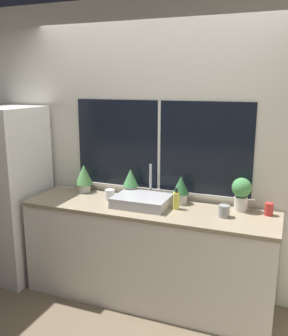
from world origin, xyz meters
TOP-DOWN VIEW (x-y plane):
  - ground_plane at (0.00, 0.00)m, footprint 14.00×14.00m
  - wall_back at (0.00, 0.64)m, footprint 8.00×0.09m
  - wall_left at (-2.17, 1.50)m, footprint 0.06×7.00m
  - counter at (0.00, 0.28)m, footprint 2.25×0.59m
  - refrigerator at (-1.53, 0.25)m, footprint 0.72×0.68m
  - sink at (-0.05, 0.31)m, footprint 0.48×0.42m
  - potted_plant_far_left at (-0.75, 0.50)m, footprint 0.18×0.18m
  - potted_plant_center_left at (-0.25, 0.50)m, footprint 0.15×0.15m
  - potted_plant_center_right at (0.24, 0.50)m, footprint 0.15×0.15m
  - potted_plant_far_right at (0.77, 0.50)m, footprint 0.17×0.17m
  - soap_bottle at (0.25, 0.33)m, footprint 0.06×0.06m
  - mug_white at (-0.39, 0.35)m, footprint 0.09×0.09m
  - mug_red at (1.01, 0.46)m, footprint 0.07×0.07m
  - mug_grey at (0.67, 0.29)m, footprint 0.09×0.09m

SIDE VIEW (x-z plane):
  - ground_plane at x=0.00m, z-range 0.00..0.00m
  - counter at x=0.00m, z-range 0.00..0.89m
  - refrigerator at x=-1.53m, z-range 0.00..1.73m
  - sink at x=-0.05m, z-range 0.77..1.11m
  - mug_grey at x=0.67m, z-range 0.89..0.99m
  - mug_white at x=-0.39m, z-range 0.89..0.99m
  - mug_red at x=1.01m, z-range 0.89..1.00m
  - soap_bottle at x=0.25m, z-range 0.88..1.06m
  - potted_plant_center_right at x=0.24m, z-range 0.90..1.16m
  - potted_plant_center_left at x=-0.25m, z-range 0.91..1.18m
  - potted_plant_far_left at x=-0.75m, z-range 0.91..1.19m
  - potted_plant_far_right at x=0.77m, z-range 0.92..1.20m
  - wall_back at x=0.00m, z-range 0.00..2.70m
  - wall_left at x=-2.17m, z-range 0.00..2.70m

